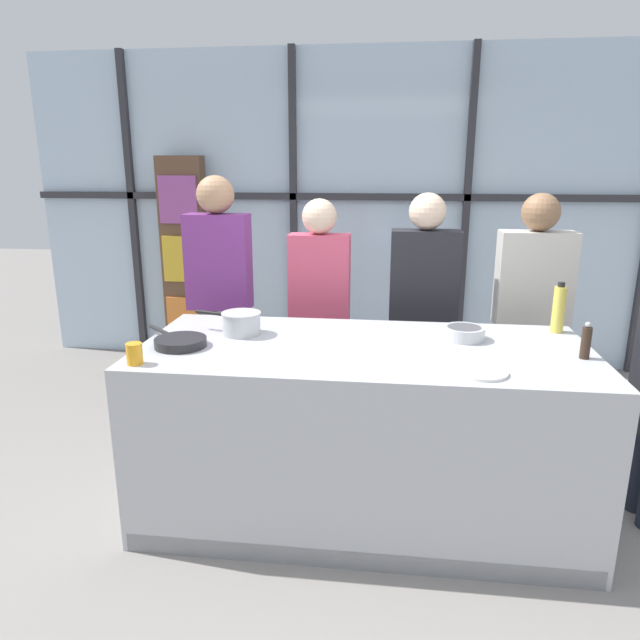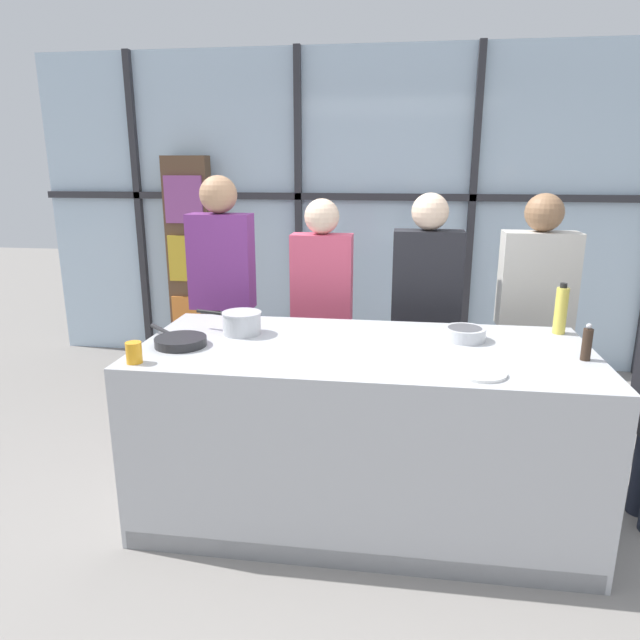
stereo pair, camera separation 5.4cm
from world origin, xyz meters
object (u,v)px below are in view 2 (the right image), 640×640
Objects in this scene: spectator_center_right at (425,305)px; pepper_grinder at (587,343)px; saucepan at (242,322)px; mixing_bowl at (465,333)px; spectator_far_left at (223,288)px; juice_glass_near at (134,353)px; spectator_far_right at (534,310)px; frying_pan at (180,341)px; white_plate at (480,373)px; spectator_center_left at (322,304)px; oil_bottle at (561,310)px.

pepper_grinder is (0.70, -0.97, 0.08)m from spectator_center_right.
saucepan is 1.18m from mixing_bowl.
mixing_bowl is at bearing 2.45° from saucepan.
juice_glass_near is (-0.01, -1.30, -0.03)m from spectator_far_left.
frying_pan is at bearing 27.83° from spectator_far_right.
mixing_bowl reaches higher than frying_pan.
spectator_center_right is at bearing 39.09° from frying_pan.
pepper_grinder is at bearing 27.30° from white_plate.
spectator_far_right is at bearing -180.00° from spectator_center_right.
spectator_far_left is 4.57× the size of saucepan.
mixing_bowl is at bearing 154.59° from spectator_far_left.
spectator_center_left is at bearing 60.40° from frying_pan.
spectator_center_right is 1.27m from saucepan.
spectator_far_left is 1.03m from frying_pan.
spectator_center_right is at bearing -180.00° from spectator_far_left.
spectator_far_right reaches higher than juice_glass_near.
frying_pan is 0.35m from saucepan.
spectator_far_left is at bearing 0.00° from spectator_far_right.
frying_pan is 2.01m from oil_bottle.
spectator_far_right is at bearing 27.83° from frying_pan.
spectator_center_left is 1.47m from juice_glass_near.
saucepan reaches higher than juice_glass_near.
spectator_far_right reaches higher than frying_pan.
spectator_far_left is 2.27m from pepper_grinder.
spectator_far_left is at bearing -0.00° from spectator_center_left.
pepper_grinder is at bearing 154.79° from spectator_far_left.
spectator_center_left is 7.05× the size of white_plate.
white_plate is at bearing 141.44° from spectator_far_left.
spectator_center_right is 0.68m from spectator_far_right.
oil_bottle is at bearing 142.60° from spectator_center_right.
frying_pan is at bearing -135.74° from saucepan.
oil_bottle is at bearing 20.58° from juice_glass_near.
mixing_bowl is 1.65m from juice_glass_near.
pepper_grinder reaches higher than saucepan.
spectator_far_right is at bearing 68.38° from white_plate.
frying_pan is (-1.26, -1.02, 0.02)m from spectator_center_right.
spectator_center_left is at bearing 180.00° from spectator_far_left.
frying_pan is 1.46m from white_plate.
oil_bottle is (0.50, 0.70, 0.12)m from white_plate.
mixing_bowl is (-0.02, 0.51, 0.03)m from white_plate.
juice_glass_near is at bearing 62.04° from spectator_center_left.
pepper_grinder is (0.02, -0.97, 0.08)m from spectator_far_right.
spectator_center_right reaches higher than juice_glass_near.
saucepan is 1.72m from pepper_grinder.
spectator_center_right is 1.62m from frying_pan.
spectator_center_left is 0.97× the size of spectator_far_right.
oil_bottle is at bearing 54.54° from white_plate.
spectator_far_left is 1.69m from mixing_bowl.
spectator_center_right is 7.22× the size of white_plate.
white_plate is at bearing 2.57° from juice_glass_near.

